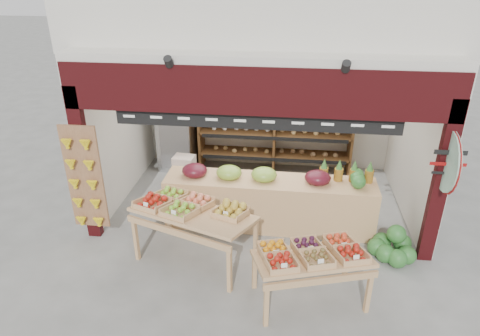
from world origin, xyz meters
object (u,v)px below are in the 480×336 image
Objects in this scene: back_shelving at (275,117)px; refrigerator at (178,125)px; mid_counter at (268,201)px; watermelon_pile at (392,247)px; display_table_left at (189,209)px; display_table_right at (312,255)px; cardboard_stack at (195,177)px.

refrigerator is (-2.15, -0.12, -0.24)m from back_shelving.
mid_counter is 4.97× the size of watermelon_pile.
display_table_left is 2.74× the size of watermelon_pile.
display_table_right is 1.84m from watermelon_pile.
display_table_right is at bearing -52.89° from cardboard_stack.
refrigerator is 3.13m from mid_counter.
mid_counter is (1.59, -1.18, 0.23)m from cardboard_stack.
back_shelving is 1.68× the size of display_table_left.
mid_counter is at bearing 110.60° from display_table_right.
display_table_right reaches higher than watermelon_pile.
watermelon_pile is at bearing 5.98° from display_table_left.
display_table_left is at bearing -67.34° from refrigerator.
mid_counter is at bearing -39.95° from refrigerator.
watermelon_pile is at bearing -55.96° from back_shelving.
refrigerator is 4.93m from display_table_right.
refrigerator is 0.55× the size of mid_counter.
mid_counter is 2.17m from watermelon_pile.
back_shelving reaches higher than cardboard_stack.
display_table_right is (1.85, -0.78, -0.11)m from display_table_left.
refrigerator is at bearing 119.19° from cardboard_stack.
refrigerator is at bearing 145.24° from watermelon_pile.
mid_counter is at bearing -89.71° from back_shelving.
mid_counter is at bearing 41.67° from display_table_left.
watermelon_pile is at bearing -27.53° from cardboard_stack.
back_shelving is 3.80m from watermelon_pile.
watermelon_pile is (4.19, -2.91, -0.82)m from refrigerator.
mid_counter is (2.16, -2.20, -0.51)m from refrigerator.
display_table_left is at bearing -174.02° from watermelon_pile.
cardboard_stack is (0.57, -1.02, -0.74)m from refrigerator.
back_shelving is at bearing 124.04° from watermelon_pile.
refrigerator is at bearing 125.24° from display_table_right.
cardboard_stack is 2.34m from display_table_left.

